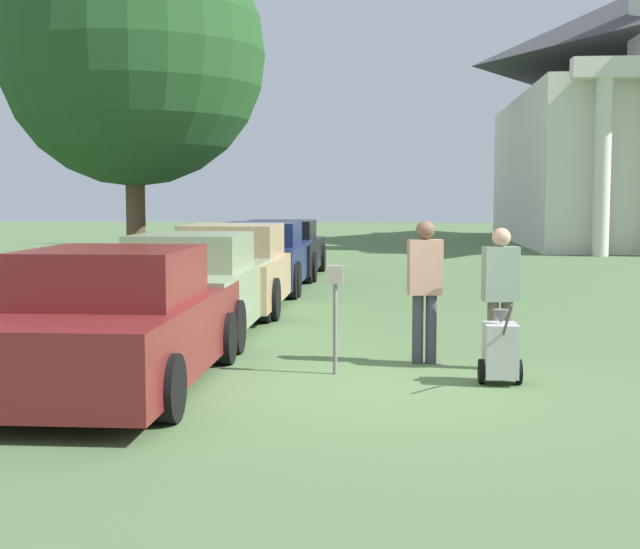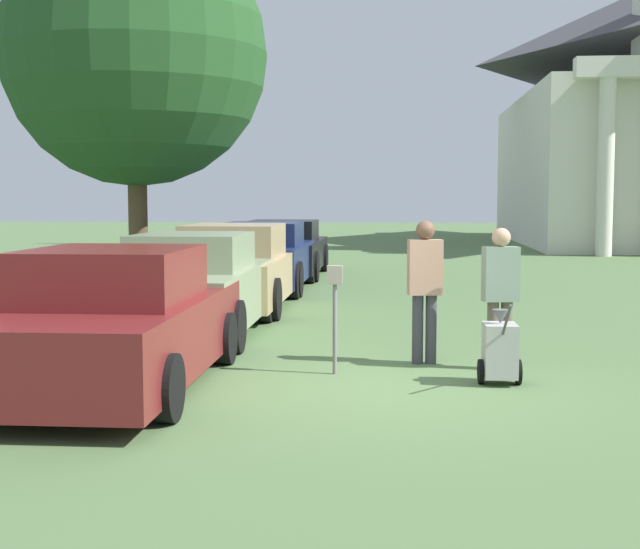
{
  "view_description": "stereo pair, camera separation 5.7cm",
  "coord_description": "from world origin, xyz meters",
  "views": [
    {
      "loc": [
        0.37,
        -9.64,
        2.11
      ],
      "look_at": [
        -0.64,
        1.69,
        1.1
      ],
      "focal_mm": 50.0,
      "sensor_mm": 36.0,
      "label": 1
    },
    {
      "loc": [
        0.42,
        -9.64,
        2.11
      ],
      "look_at": [
        -0.64,
        1.69,
        1.1
      ],
      "focal_mm": 50.0,
      "sensor_mm": 36.0,
      "label": 2
    }
  ],
  "objects": [
    {
      "name": "equipment_cart",
      "position": [
        1.51,
        0.35,
        0.39
      ],
      "size": [
        0.48,
        0.99,
        1.0
      ],
      "rotation": [
        0.0,
        0.0,
        0.03
      ],
      "color": "#B2B2AD",
      "rests_on": "ground_plane"
    },
    {
      "name": "church",
      "position": [
        10.09,
        30.86,
        5.92
      ],
      "size": [
        9.25,
        18.63,
        25.15
      ],
      "color": "silver",
      "rests_on": "ground_plane"
    },
    {
      "name": "parking_meter",
      "position": [
        -0.37,
        0.75,
        0.9
      ],
      "size": [
        0.18,
        0.09,
        1.29
      ],
      "color": "slate",
      "rests_on": "ground_plane"
    },
    {
      "name": "parked_car_black",
      "position": [
        -2.69,
        13.41,
        0.69
      ],
      "size": [
        2.11,
        4.96,
        1.47
      ],
      "rotation": [
        0.0,
        0.0,
        0.01
      ],
      "color": "black",
      "rests_on": "ground_plane"
    },
    {
      "name": "person_supervisor",
      "position": [
        1.6,
        1.21,
        0.98
      ],
      "size": [
        0.45,
        0.29,
        1.72
      ],
      "rotation": [
        0.0,
        0.0,
        3.32
      ],
      "color": "#665B4C",
      "rests_on": "ground_plane"
    },
    {
      "name": "ground_plane",
      "position": [
        0.0,
        0.0,
        0.0
      ],
      "size": [
        120.0,
        120.0,
        0.0
      ],
      "primitive_type": "plane",
      "color": "#517042"
    },
    {
      "name": "person_worker",
      "position": [
        0.7,
        1.51,
        1.03
      ],
      "size": [
        0.45,
        0.28,
        1.8
      ],
      "rotation": [
        0.0,
        0.0,
        3.3
      ],
      "color": "#3F3F47",
      "rests_on": "ground_plane"
    },
    {
      "name": "parked_car_maroon",
      "position": [
        -2.69,
        -0.25,
        0.71
      ],
      "size": [
        2.07,
        4.7,
        1.55
      ],
      "rotation": [
        0.0,
        0.0,
        0.01
      ],
      "color": "maroon",
      "rests_on": "ground_plane"
    },
    {
      "name": "shade_tree",
      "position": [
        -5.68,
        10.44,
        5.32
      ],
      "size": [
        6.03,
        6.03,
        8.34
      ],
      "color": "brown",
      "rests_on": "ground_plane"
    },
    {
      "name": "parked_car_tan",
      "position": [
        -2.69,
        6.68,
        0.73
      ],
      "size": [
        2.08,
        5.06,
        1.58
      ],
      "rotation": [
        0.0,
        0.0,
        0.01
      ],
      "color": "tan",
      "rests_on": "ground_plane"
    },
    {
      "name": "parked_car_sage",
      "position": [
        -2.69,
        3.41,
        0.72
      ],
      "size": [
        1.96,
        4.72,
        1.55
      ],
      "rotation": [
        0.0,
        0.0,
        0.01
      ],
      "color": "gray",
      "rests_on": "ground_plane"
    },
    {
      "name": "parked_car_navy",
      "position": [
        -2.69,
        10.06,
        0.72
      ],
      "size": [
        2.05,
        4.75,
        1.51
      ],
      "rotation": [
        0.0,
        0.0,
        0.01
      ],
      "color": "#19234C",
      "rests_on": "ground_plane"
    }
  ]
}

